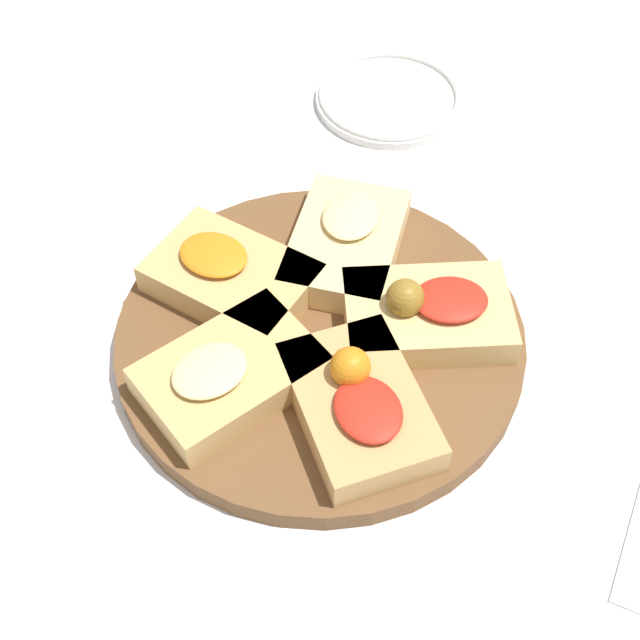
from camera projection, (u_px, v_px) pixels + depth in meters
ground_plane at (320, 345)px, 0.86m from camera, size 3.00×3.00×0.00m
serving_board at (320, 338)px, 0.85m from camera, size 0.39×0.39×0.02m
focaccia_slice_0 at (229, 374)px, 0.79m from camera, size 0.17×0.12×0.04m
focaccia_slice_1 at (359, 403)px, 0.77m from camera, size 0.16×0.18×0.06m
focaccia_slice_2 at (427, 313)px, 0.83m from camera, size 0.18×0.18×0.06m
focaccia_slice_3 at (346, 242)px, 0.89m from camera, size 0.18×0.16×0.04m
focaccia_slice_4 at (230, 276)px, 0.86m from camera, size 0.13×0.17×0.04m
plate_right at (390, 97)px, 1.09m from camera, size 0.18×0.18×0.02m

